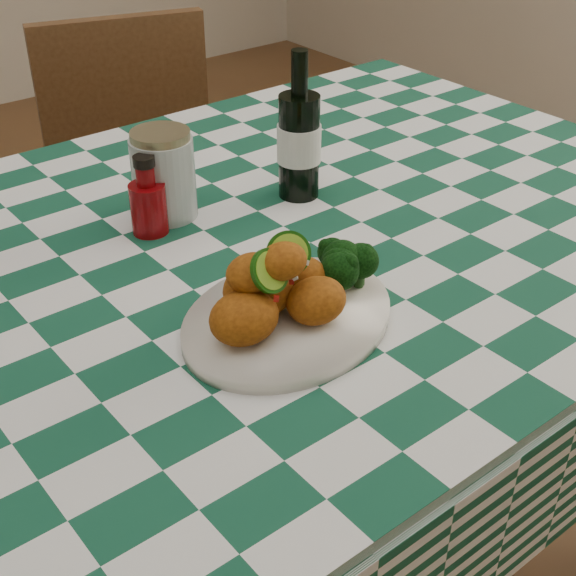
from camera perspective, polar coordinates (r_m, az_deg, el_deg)
dining_table at (r=1.41m, az=-3.60°, el=-11.05°), size 1.66×1.06×0.79m
plate at (r=1.00m, az=-0.00°, el=-2.21°), size 0.34×0.29×0.02m
fried_chicken_pile at (r=0.96m, az=-0.68°, el=0.46°), size 0.16×0.12×0.10m
broccoli_side at (r=1.04m, az=3.47°, el=1.73°), size 0.09×0.09×0.06m
ketchup_bottle at (r=1.20m, az=-9.97°, el=6.53°), size 0.07×0.07×0.12m
mason_jar at (r=1.25m, az=-8.84°, el=7.99°), size 0.10×0.10×0.14m
beer_bottle at (r=1.28m, az=0.80°, el=11.45°), size 0.08×0.08×0.24m
wooden_chair_right at (r=1.97m, az=-9.60°, el=4.45°), size 0.52×0.53×0.90m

